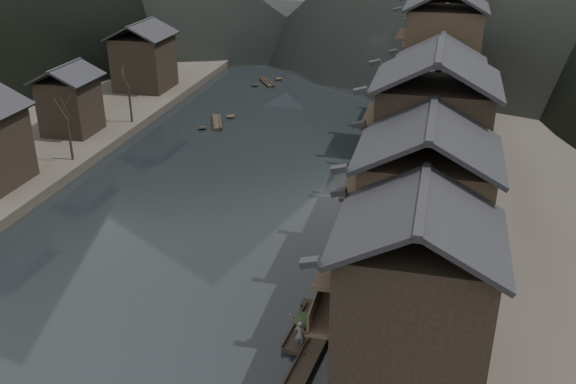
% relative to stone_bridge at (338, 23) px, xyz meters
% --- Properties ---
extents(water, '(300.00, 300.00, 0.00)m').
position_rel_stone_bridge_xyz_m(water, '(0.00, -72.00, -5.11)').
color(water, black).
rests_on(water, ground).
extents(left_bank, '(40.00, 200.00, 1.20)m').
position_rel_stone_bridge_xyz_m(left_bank, '(-35.00, -32.00, -4.51)').
color(left_bank, '#2D2823').
rests_on(left_bank, ground).
extents(stilt_houses, '(9.00, 67.60, 16.91)m').
position_rel_stone_bridge_xyz_m(stilt_houses, '(17.28, -52.37, 3.84)').
color(stilt_houses, black).
rests_on(stilt_houses, ground).
extents(left_houses, '(8.10, 53.20, 8.73)m').
position_rel_stone_bridge_xyz_m(left_houses, '(-20.50, -51.88, 0.55)').
color(left_houses, black).
rests_on(left_houses, left_bank).
extents(moored_sampans, '(3.08, 51.36, 0.47)m').
position_rel_stone_bridge_xyz_m(moored_sampans, '(11.75, -57.02, -4.91)').
color(moored_sampans, black).
rests_on(moored_sampans, water).
extents(midriver_boats, '(4.09, 23.74, 0.44)m').
position_rel_stone_bridge_xyz_m(midriver_boats, '(-7.00, -30.10, -4.91)').
color(midriver_boats, black).
rests_on(midriver_boats, water).
extents(stone_bridge, '(40.00, 6.00, 9.00)m').
position_rel_stone_bridge_xyz_m(stone_bridge, '(0.00, 0.00, 0.00)').
color(stone_bridge, '#4C4C4F').
rests_on(stone_bridge, ground).
extents(hero_sampan, '(1.65, 5.64, 0.44)m').
position_rel_stone_bridge_xyz_m(hero_sampan, '(10.90, -74.77, -4.91)').
color(hero_sampan, black).
rests_on(hero_sampan, water).
extents(cargo_heap, '(1.23, 1.61, 0.74)m').
position_rel_stone_bridge_xyz_m(cargo_heap, '(10.88, -74.51, -4.30)').
color(cargo_heap, black).
rests_on(cargo_heap, hero_sampan).
extents(boatman, '(0.66, 0.45, 1.77)m').
position_rel_stone_bridge_xyz_m(boatman, '(11.09, -76.71, -3.78)').
color(boatman, '#525255').
rests_on(boatman, hero_sampan).
extents(bamboo_pole, '(1.20, 2.11, 3.75)m').
position_rel_stone_bridge_xyz_m(bamboo_pole, '(11.29, -76.71, -1.03)').
color(bamboo_pole, '#8C7A51').
rests_on(bamboo_pole, boatman).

